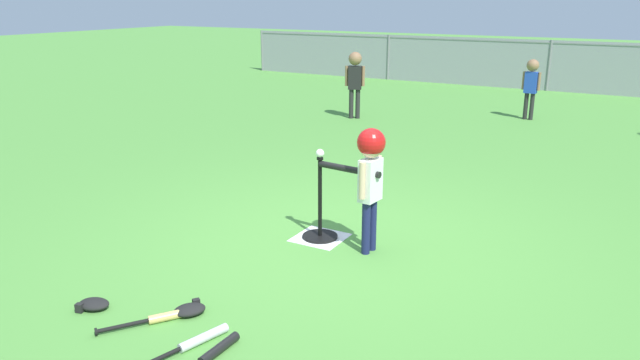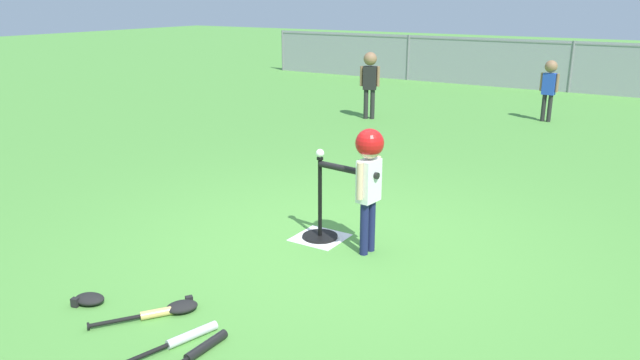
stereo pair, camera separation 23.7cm
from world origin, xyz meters
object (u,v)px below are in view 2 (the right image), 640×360
object	(u,v)px
baseball_on_tee	(320,153)
glove_near_bats	(182,306)
spare_bat_wood	(155,313)
batter_child	(368,166)
spare_bat_black	(198,351)
glove_by_plate	(89,299)
spare_bat_silver	(182,339)
fielder_deep_left	(549,82)
batting_tee	(320,225)
fielder_deep_right	(370,76)

from	to	relation	value
baseball_on_tee	glove_near_bats	world-z (taller)	baseball_on_tee
spare_bat_wood	glove_near_bats	xyz separation A→B (m)	(0.09, 0.16, 0.01)
baseball_on_tee	batter_child	world-z (taller)	batter_child
spare_bat_black	glove_by_plate	size ratio (longest dim) A/B	2.68
baseball_on_tee	spare_bat_wood	bearing A→B (deg)	-96.11
glove_near_bats	batter_child	bearing A→B (deg)	69.16
spare_bat_black	spare_bat_wood	bearing A→B (deg)	162.54
baseball_on_tee	batter_child	xyz separation A→B (m)	(0.50, -0.06, -0.02)
spare_bat_silver	glove_by_plate	size ratio (longest dim) A/B	2.78
batter_child	glove_by_plate	distance (m)	2.36
spare_bat_wood	batter_child	bearing A→B (deg)	68.27
batter_child	fielder_deep_left	world-z (taller)	batter_child
spare_bat_black	fielder_deep_left	bearing A→B (deg)	89.23
batting_tee	glove_near_bats	size ratio (longest dim) A/B	2.78
fielder_deep_left	glove_near_bats	xyz separation A→B (m)	(-0.59, -8.24, -0.65)
batting_tee	baseball_on_tee	distance (m)	0.67
batter_child	spare_bat_wood	world-z (taller)	batter_child
glove_by_plate	spare_bat_silver	bearing A→B (deg)	-1.13
baseball_on_tee	glove_by_plate	world-z (taller)	baseball_on_tee
batter_child	spare_bat_silver	size ratio (longest dim) A/B	1.53
batting_tee	spare_bat_wood	distance (m)	1.82
spare_bat_wood	spare_bat_black	xyz separation A→B (m)	(0.57, -0.18, 0.00)
spare_bat_wood	spare_bat_silver	bearing A→B (deg)	-18.96
glove_near_bats	baseball_on_tee	bearing A→B (deg)	86.54
batting_tee	glove_near_bats	xyz separation A→B (m)	(-0.10, -1.64, -0.09)
baseball_on_tee	fielder_deep_right	world-z (taller)	fielder_deep_right
spare_bat_wood	glove_by_plate	world-z (taller)	glove_by_plate
batting_tee	glove_by_plate	world-z (taller)	batting_tee
fielder_deep_right	spare_bat_silver	world-z (taller)	fielder_deep_right
spare_bat_silver	spare_bat_black	size ratio (longest dim) A/B	1.04
fielder_deep_left	baseball_on_tee	bearing A→B (deg)	-94.26
batter_child	spare_bat_silver	distance (m)	2.05
batter_child	spare_bat_wood	distance (m)	2.02
fielder_deep_right	spare_bat_silver	xyz separation A→B (m)	(2.43, -7.11, -0.73)
spare_bat_silver	fielder_deep_right	bearing A→B (deg)	108.89
batter_child	spare_bat_black	distance (m)	2.07
baseball_on_tee	glove_by_plate	size ratio (longest dim) A/B	0.29
spare_bat_silver	fielder_deep_left	bearing A→B (deg)	88.00
fielder_deep_left	glove_by_plate	xyz separation A→B (m)	(-1.23, -8.52, -0.65)
glove_by_plate	spare_bat_wood	bearing A→B (deg)	11.88
spare_bat_silver	glove_by_plate	distance (m)	0.93
batting_tee	batter_child	bearing A→B (deg)	-6.26
spare_bat_wood	spare_bat_black	bearing A→B (deg)	-17.46
glove_by_plate	batter_child	bearing A→B (deg)	56.31
spare_bat_wood	glove_by_plate	xyz separation A→B (m)	(-0.55, -0.11, 0.01)
batting_tee	batter_child	distance (m)	0.82
baseball_on_tee	spare_bat_silver	distance (m)	2.09
baseball_on_tee	spare_bat_silver	size ratio (longest dim) A/B	0.10
batting_tee	baseball_on_tee	bearing A→B (deg)	0.00
batter_child	spare_bat_black	size ratio (longest dim) A/B	1.59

